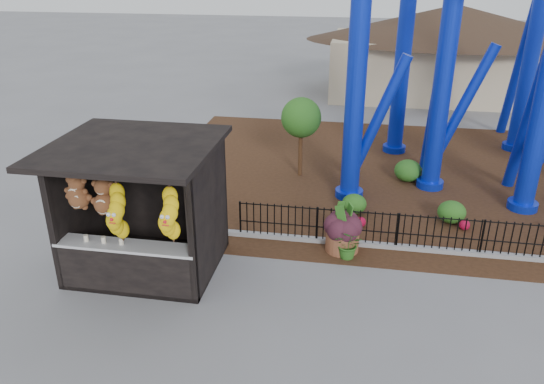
% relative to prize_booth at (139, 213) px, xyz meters
% --- Properties ---
extents(ground, '(120.00, 120.00, 0.00)m').
position_rel_prize_booth_xyz_m(ground, '(3.00, -0.91, -1.53)').
color(ground, slate).
rests_on(ground, ground).
extents(mulch_bed, '(18.00, 12.00, 0.02)m').
position_rel_prize_booth_xyz_m(mulch_bed, '(7.00, 7.09, -1.52)').
color(mulch_bed, '#331E11').
rests_on(mulch_bed, ground).
extents(curb, '(18.00, 0.18, 0.12)m').
position_rel_prize_booth_xyz_m(curb, '(7.00, 2.09, -1.47)').
color(curb, gray).
rests_on(curb, ground).
extents(prize_booth, '(3.50, 3.40, 3.12)m').
position_rel_prize_booth_xyz_m(prize_booth, '(0.00, 0.00, 0.00)').
color(prize_booth, black).
rests_on(prize_booth, ground).
extents(picket_fence, '(12.20, 0.06, 1.00)m').
position_rel_prize_booth_xyz_m(picket_fence, '(7.90, 2.09, -1.03)').
color(picket_fence, black).
rests_on(picket_fence, ground).
extents(terracotta_planter, '(1.04, 1.04, 0.56)m').
position_rel_prize_booth_xyz_m(terracotta_planter, '(4.46, 1.79, -1.25)').
color(terracotta_planter, brown).
rests_on(terracotta_planter, ground).
extents(planter_foliage, '(0.70, 0.70, 0.64)m').
position_rel_prize_booth_xyz_m(planter_foliage, '(4.46, 1.79, -0.65)').
color(planter_foliage, '#351520').
rests_on(planter_foliage, terracotta_planter).
extents(potted_plant, '(0.85, 0.79, 0.78)m').
position_rel_prize_booth_xyz_m(potted_plant, '(4.64, 1.46, -1.14)').
color(potted_plant, '#225218').
rests_on(potted_plant, ground).
extents(landscaping, '(8.28, 4.60, 0.71)m').
position_rel_prize_booth_xyz_m(landscaping, '(7.26, 5.05, -1.22)').
color(landscaping, '#25591A').
rests_on(landscaping, mulch_bed).
extents(pavilion, '(15.00, 15.00, 4.80)m').
position_rel_prize_booth_xyz_m(pavilion, '(9.00, 19.09, 1.54)').
color(pavilion, '#BFAD8C').
rests_on(pavilion, ground).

